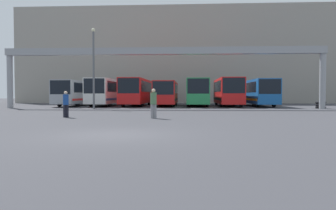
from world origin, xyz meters
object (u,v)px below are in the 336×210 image
bus_slot_1 (107,91)px  lamp_post (94,65)px  bus_slot_4 (197,91)px  pedestrian_near_right (154,103)px  pedestrian_near_center (66,103)px  bus_slot_2 (137,91)px  bus_slot_6 (258,91)px  bus_slot_3 (166,92)px  tire_stack (321,105)px  bus_slot_0 (78,92)px  bus_slot_5 (228,91)px

bus_slot_1 → lamp_post: bearing=-84.1°
bus_slot_4 → pedestrian_near_right: 21.54m
pedestrian_near_center → bus_slot_2: bearing=-122.8°
bus_slot_1 → bus_slot_6: (18.87, 0.17, -0.07)m
bus_slot_2 → pedestrian_near_right: bus_slot_2 is taller
bus_slot_3 → tire_stack: size_ratio=10.57×
bus_slot_0 → bus_slot_5: 18.87m
bus_slot_2 → bus_slot_3: 3.83m
bus_slot_1 → bus_slot_3: bearing=-2.4°
bus_slot_2 → pedestrian_near_center: size_ratio=7.42×
bus_slot_3 → tire_stack: 17.47m
bus_slot_0 → bus_slot_2: bearing=3.0°
bus_slot_3 → bus_slot_2: bearing=170.4°
bus_slot_5 → pedestrian_near_right: bearing=-108.6°
bus_slot_5 → tire_stack: (8.70, -6.01, -1.55)m
pedestrian_near_center → lamp_post: (-1.61, 11.70, 3.45)m
bus_slot_2 → bus_slot_6: 15.09m
bus_slot_2 → bus_slot_5: bearing=-4.5°
bus_slot_1 → bus_slot_6: 18.87m
tire_stack → lamp_post: lamp_post is taller
bus_slot_3 → lamp_post: bearing=-126.9°
bus_slot_1 → bus_slot_4: size_ratio=1.01×
bus_slot_6 → pedestrian_near_right: (-10.74, -21.48, -0.87)m
bus_slot_2 → bus_slot_1: bearing=-175.1°
bus_slot_0 → bus_slot_1: 3.78m
bus_slot_0 → pedestrian_near_center: (6.31, -20.73, -0.91)m
bus_slot_4 → lamp_post: bearing=-138.8°
bus_slot_2 → bus_slot_4: 7.56m
tire_stack → bus_slot_0: bearing=166.7°
bus_slot_4 → bus_slot_6: size_ratio=0.97×
bus_slot_4 → tire_stack: bearing=-27.7°
bus_slot_6 → pedestrian_near_center: bearing=-127.9°
bus_slot_2 → pedestrian_near_right: bearing=-78.6°
bus_slot_1 → pedestrian_near_right: 22.83m
bus_slot_4 → bus_slot_3: bearing=-175.7°
bus_slot_1 → pedestrian_near_center: size_ratio=7.03×
bus_slot_3 → bus_slot_4: bus_slot_4 is taller
pedestrian_near_right → bus_slot_6: bearing=46.6°
bus_slot_2 → bus_slot_5: 11.35m
pedestrian_near_right → lamp_post: size_ratio=0.23×
bus_slot_4 → lamp_post: lamp_post is taller
bus_slot_3 → pedestrian_near_right: bus_slot_3 is taller
bus_slot_0 → bus_slot_1: size_ratio=0.99×
bus_slot_6 → lamp_post: size_ratio=1.51×
bus_slot_1 → bus_slot_5: bearing=-2.1°
bus_slot_5 → pedestrian_near_center: bus_slot_5 is taller
bus_slot_0 → pedestrian_near_center: 21.69m
bus_slot_0 → bus_slot_6: bearing=0.6°
tire_stack → bus_slot_4: bearing=152.3°
bus_slot_1 → bus_slot_2: size_ratio=0.95×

